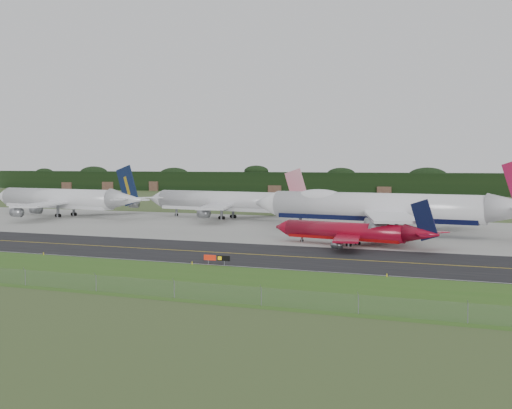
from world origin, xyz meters
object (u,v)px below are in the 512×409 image
Objects in this scene: jet_ba_747 at (385,208)px; jet_red_737 at (353,232)px; taxiway_sign at (217,258)px; jet_navy_gold at (65,200)px; jet_star_tail at (227,202)px.

jet_ba_747 is 1.98× the size of jet_red_737.
jet_red_737 is 7.88× the size of taxiway_sign.
jet_ba_747 is 15.60× the size of taxiway_sign.
jet_red_737 is at bearing -21.71° from jet_navy_gold.
taxiway_sign is (94.47, -79.44, -4.37)m from jet_navy_gold.
jet_star_tail reaches higher than taxiway_sign.
jet_red_737 is 0.63× the size of jet_star_tail.
taxiway_sign is at bearing -102.37° from jet_ba_747.
taxiway_sign is (42.34, -91.60, -4.14)m from jet_star_tail.
jet_ba_747 is at bearing 89.03° from jet_red_737.
jet_star_tail is at bearing 135.35° from jet_red_737.
jet_navy_gold is (-108.41, 15.86, -0.88)m from jet_ba_747.
jet_ba_747 reaches higher than jet_navy_gold.
jet_ba_747 is 1.15× the size of jet_navy_gold.
jet_ba_747 is at bearing 77.63° from taxiway_sign.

